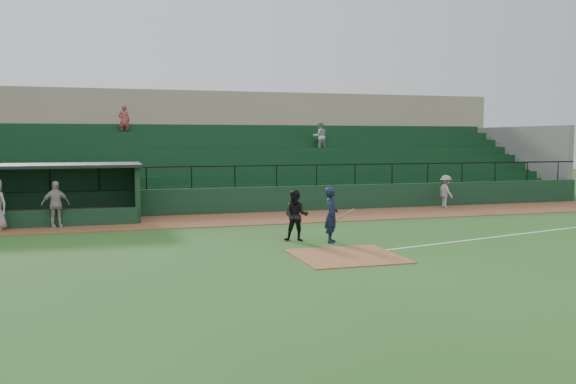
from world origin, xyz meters
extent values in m
plane|color=#234E19|center=(0.00, 0.00, 0.00)|extent=(90.00, 90.00, 0.00)
cube|color=brown|center=(0.00, 8.00, 0.01)|extent=(40.00, 4.00, 0.03)
cube|color=brown|center=(0.00, -1.00, 0.01)|extent=(3.00, 3.00, 0.03)
cube|color=white|center=(8.00, 1.20, 0.01)|extent=(17.49, 4.44, 0.01)
cube|color=#10311B|center=(0.00, 10.20, 0.60)|extent=(36.00, 0.35, 1.20)
cylinder|color=black|center=(0.00, 10.20, 2.20)|extent=(36.00, 0.06, 0.06)
cube|color=slate|center=(0.00, 15.10, 1.80)|extent=(36.00, 9.00, 3.60)
cube|color=#0E361A|center=(0.00, 14.60, 2.25)|extent=(34.56, 8.00, 4.05)
cube|color=slate|center=(18.00, 15.15, 2.10)|extent=(0.35, 9.50, 4.20)
cube|color=gray|center=(0.00, 21.60, 3.20)|extent=(38.00, 3.00, 6.40)
cube|color=slate|center=(0.00, 19.60, 3.70)|extent=(36.00, 2.00, 0.20)
imported|color=#ABABAB|center=(5.20, 15.90, 3.58)|extent=(0.86, 0.67, 1.77)
imported|color=#973C37|center=(-5.66, 17.90, 4.46)|extent=(0.63, 0.41, 1.72)
cube|color=#10311B|center=(-9.75, 10.40, 1.15)|extent=(8.50, 0.20, 2.30)
cube|color=#10311B|center=(-5.50, 9.10, 1.15)|extent=(0.20, 2.60, 2.30)
cube|color=black|center=(-9.75, 9.10, 2.36)|extent=(8.90, 3.20, 0.12)
cube|color=olive|center=(-9.75, 10.00, 0.25)|extent=(7.65, 0.40, 0.50)
cube|color=#10311B|center=(-9.75, 7.75, 0.35)|extent=(8.50, 0.12, 0.70)
imported|color=black|center=(0.43, 1.42, 0.92)|extent=(0.68, 0.80, 1.85)
cylinder|color=olive|center=(0.83, 1.22, 0.95)|extent=(0.79, 0.34, 0.35)
imported|color=black|center=(-0.62, 1.99, 0.87)|extent=(1.04, 0.96, 1.73)
imported|color=gray|center=(9.41, 9.11, 0.84)|extent=(0.61, 1.05, 1.63)
imported|color=#AAA59F|center=(-8.61, 7.51, 0.93)|extent=(1.14, 0.73, 1.80)
camera|label=1|loc=(-6.73, -17.37, 3.44)|focal=37.97mm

